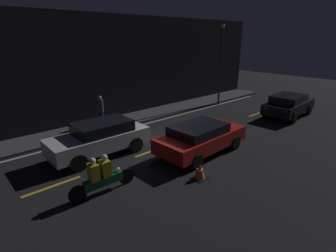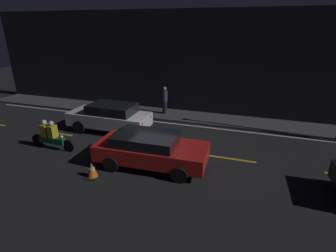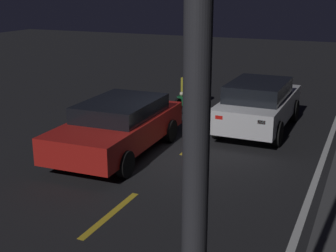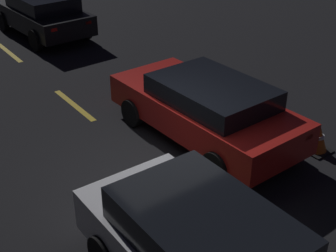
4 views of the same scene
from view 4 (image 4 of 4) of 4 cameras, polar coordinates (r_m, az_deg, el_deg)
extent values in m
plane|color=black|center=(8.89, -1.33, -5.61)|extent=(56.00, 56.00, 0.00)
cube|color=gold|center=(8.24, 2.71, -8.78)|extent=(2.00, 0.14, 0.01)
cube|color=gold|center=(11.55, -11.36, 2.53)|extent=(2.00, 0.14, 0.01)
cube|color=gold|center=(15.47, -18.79, 8.47)|extent=(2.00, 0.14, 0.01)
cube|color=black|center=(5.79, 4.57, -12.27)|extent=(2.35, 1.53, 0.47)
cube|color=red|center=(7.49, -1.66, -5.21)|extent=(0.06, 0.20, 0.10)
cube|color=red|center=(7.04, -9.15, -8.15)|extent=(0.06, 0.20, 0.10)
cylinder|color=black|center=(7.43, 3.67, -10.41)|extent=(0.69, 0.18, 0.69)
cube|color=red|center=(9.72, 4.40, 1.85)|extent=(4.41, 1.97, 0.63)
cube|color=black|center=(9.36, 5.41, 4.17)|extent=(2.45, 1.73, 0.40)
cube|color=red|center=(8.00, 11.57, -3.94)|extent=(0.07, 0.20, 0.10)
cube|color=red|center=(8.83, 16.70, -1.25)|extent=(0.07, 0.20, 0.10)
cylinder|color=black|center=(10.32, -4.39, 1.61)|extent=(0.62, 0.20, 0.62)
cylinder|color=black|center=(11.30, 3.15, 4.20)|extent=(0.62, 0.20, 0.62)
cylinder|color=black|center=(8.51, 5.91, -5.02)|extent=(0.62, 0.20, 0.62)
cylinder|color=black|center=(9.67, 13.65, -1.23)|extent=(0.62, 0.20, 0.62)
cube|color=black|center=(16.67, -15.12, 12.78)|extent=(4.25, 2.01, 0.62)
cube|color=black|center=(16.35, -15.04, 14.44)|extent=(2.37, 1.74, 0.45)
cube|color=red|center=(14.60, -13.76, 11.33)|extent=(0.07, 0.20, 0.10)
cube|color=red|center=(15.11, -9.72, 12.34)|extent=(0.07, 0.20, 0.10)
cylinder|color=black|center=(17.60, -19.47, 11.92)|extent=(0.68, 0.21, 0.67)
cylinder|color=black|center=(18.23, -14.25, 13.24)|extent=(0.68, 0.21, 0.67)
cylinder|color=black|center=(15.29, -15.85, 10.01)|extent=(0.68, 0.21, 0.67)
cylinder|color=black|center=(16.02, -10.06, 11.52)|extent=(0.68, 0.21, 0.67)
cube|color=black|center=(9.97, 17.61, -2.80)|extent=(0.52, 0.52, 0.03)
cone|color=orange|center=(9.83, 17.86, -1.36)|extent=(0.40, 0.40, 0.56)
cylinder|color=white|center=(9.82, 17.89, -1.22)|extent=(0.22, 0.22, 0.07)
camera|label=1|loc=(12.82, 64.69, 12.63)|focal=28.00mm
camera|label=2|loc=(17.48, 21.45, 28.16)|focal=28.00mm
camera|label=3|loc=(16.31, -38.85, 19.78)|focal=50.00mm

